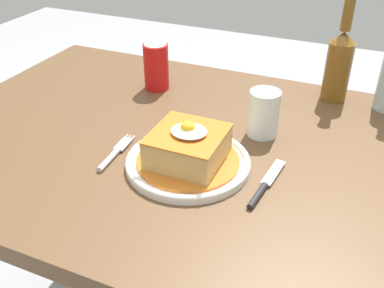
% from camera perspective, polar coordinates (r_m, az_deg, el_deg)
% --- Properties ---
extents(dining_table, '(1.24, 0.82, 0.76)m').
position_cam_1_polar(dining_table, '(1.04, 0.22, -5.18)').
color(dining_table, brown).
rests_on(dining_table, ground_plane).
extents(main_plate, '(0.25, 0.25, 0.02)m').
position_cam_1_polar(main_plate, '(0.89, -0.51, -2.32)').
color(main_plate, white).
rests_on(main_plate, dining_table).
extents(sandwich_meal, '(0.21, 0.21, 0.09)m').
position_cam_1_polar(sandwich_meal, '(0.87, -0.52, -0.50)').
color(sandwich_meal, '#C66B23').
rests_on(sandwich_meal, main_plate).
extents(fork, '(0.03, 0.14, 0.01)m').
position_cam_1_polar(fork, '(0.93, -10.09, -1.36)').
color(fork, silver).
rests_on(fork, dining_table).
extents(knife, '(0.03, 0.17, 0.01)m').
position_cam_1_polar(knife, '(0.83, 9.05, -5.69)').
color(knife, '#262628').
rests_on(knife, dining_table).
extents(soda_can, '(0.07, 0.07, 0.12)m').
position_cam_1_polar(soda_can, '(1.20, -4.64, 9.91)').
color(soda_can, red).
rests_on(soda_can, dining_table).
extents(beer_bottle_amber, '(0.06, 0.06, 0.27)m').
position_cam_1_polar(beer_bottle_amber, '(1.18, 18.40, 9.96)').
color(beer_bottle_amber, brown).
rests_on(beer_bottle_amber, dining_table).
extents(drinking_glass, '(0.07, 0.07, 0.10)m').
position_cam_1_polar(drinking_glass, '(0.99, 9.18, 3.53)').
color(drinking_glass, '#3F2314').
rests_on(drinking_glass, dining_table).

